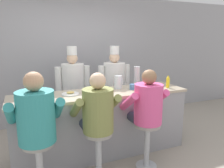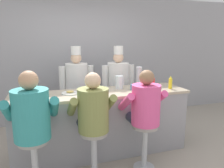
{
  "view_description": "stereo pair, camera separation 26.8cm",
  "coord_description": "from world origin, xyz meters",
  "px_view_note": "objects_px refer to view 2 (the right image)",
  "views": [
    {
      "loc": [
        -1.11,
        -2.69,
        1.78
      ],
      "look_at": [
        0.16,
        0.31,
        1.11
      ],
      "focal_mm": 35.0,
      "sensor_mm": 36.0,
      "label": 1
    },
    {
      "loc": [
        -0.86,
        -2.78,
        1.78
      ],
      "look_at": [
        0.16,
        0.31,
        1.11
      ],
      "focal_mm": 35.0,
      "sensor_mm": 36.0,
      "label": 2
    }
  ],
  "objects_px": {
    "breakfast_plate": "(70,93)",
    "diner_seated_olive": "(93,113)",
    "diner_seated_teal": "(32,118)",
    "cook_in_whites_near": "(77,86)",
    "ketchup_bottle_red": "(153,83)",
    "mustard_bottle_yellow": "(170,83)",
    "hot_sauce_bottle_orange": "(136,88)",
    "cereal_bowl": "(89,96)",
    "diner_seated_pink": "(145,108)",
    "coffee_mug_blue": "(134,87)",
    "cook_in_whites_far": "(118,85)",
    "napkin_dispenser_chrome": "(95,89)",
    "water_pitcher_clear": "(119,82)",
    "cup_stack_steel": "(139,77)"
  },
  "relations": [
    {
      "from": "breakfast_plate",
      "to": "coffee_mug_blue",
      "type": "relative_size",
      "value": 1.8
    },
    {
      "from": "cook_in_whites_near",
      "to": "diner_seated_pink",
      "type": "bearing_deg",
      "value": -66.3
    },
    {
      "from": "ketchup_bottle_red",
      "to": "mustard_bottle_yellow",
      "type": "relative_size",
      "value": 1.17
    },
    {
      "from": "water_pitcher_clear",
      "to": "napkin_dispenser_chrome",
      "type": "relative_size",
      "value": 1.62
    },
    {
      "from": "breakfast_plate",
      "to": "diner_seated_olive",
      "type": "height_order",
      "value": "diner_seated_olive"
    },
    {
      "from": "breakfast_plate",
      "to": "cook_in_whites_far",
      "type": "distance_m",
      "value": 1.27
    },
    {
      "from": "breakfast_plate",
      "to": "ketchup_bottle_red",
      "type": "bearing_deg",
      "value": -8.68
    },
    {
      "from": "hot_sauce_bottle_orange",
      "to": "diner_seated_pink",
      "type": "height_order",
      "value": "diner_seated_pink"
    },
    {
      "from": "ketchup_bottle_red",
      "to": "cereal_bowl",
      "type": "height_order",
      "value": "ketchup_bottle_red"
    },
    {
      "from": "ketchup_bottle_red",
      "to": "napkin_dispenser_chrome",
      "type": "relative_size",
      "value": 1.84
    },
    {
      "from": "cook_in_whites_far",
      "to": "cook_in_whites_near",
      "type": "bearing_deg",
      "value": 170.42
    },
    {
      "from": "diner_seated_olive",
      "to": "cook_in_whites_near",
      "type": "xyz_separation_m",
      "value": [
        0.05,
        1.51,
        0.03
      ]
    },
    {
      "from": "cup_stack_steel",
      "to": "water_pitcher_clear",
      "type": "bearing_deg",
      "value": -174.02
    },
    {
      "from": "cereal_bowl",
      "to": "diner_seated_pink",
      "type": "bearing_deg",
      "value": -26.35
    },
    {
      "from": "diner_seated_teal",
      "to": "breakfast_plate",
      "type": "bearing_deg",
      "value": 50.31
    },
    {
      "from": "cereal_bowl",
      "to": "diner_seated_teal",
      "type": "bearing_deg",
      "value": -155.7
    },
    {
      "from": "napkin_dispenser_chrome",
      "to": "cup_stack_steel",
      "type": "bearing_deg",
      "value": 13.46
    },
    {
      "from": "water_pitcher_clear",
      "to": "diner_seated_olive",
      "type": "height_order",
      "value": "diner_seated_olive"
    },
    {
      "from": "cook_in_whites_near",
      "to": "mustard_bottle_yellow",
      "type": "bearing_deg",
      "value": -37.26
    },
    {
      "from": "mustard_bottle_yellow",
      "to": "coffee_mug_blue",
      "type": "relative_size",
      "value": 1.48
    },
    {
      "from": "diner_seated_teal",
      "to": "cook_in_whites_far",
      "type": "relative_size",
      "value": 0.88
    },
    {
      "from": "napkin_dispenser_chrome",
      "to": "water_pitcher_clear",
      "type": "bearing_deg",
      "value": 19.45
    },
    {
      "from": "diner_seated_olive",
      "to": "cook_in_whites_near",
      "type": "bearing_deg",
      "value": 88.09
    },
    {
      "from": "hot_sauce_bottle_orange",
      "to": "napkin_dispenser_chrome",
      "type": "relative_size",
      "value": 0.93
    },
    {
      "from": "mustard_bottle_yellow",
      "to": "cook_in_whites_near",
      "type": "relative_size",
      "value": 0.13
    },
    {
      "from": "diner_seated_teal",
      "to": "cook_in_whites_near",
      "type": "height_order",
      "value": "cook_in_whites_near"
    },
    {
      "from": "ketchup_bottle_red",
      "to": "diner_seated_pink",
      "type": "distance_m",
      "value": 0.61
    },
    {
      "from": "coffee_mug_blue",
      "to": "cook_in_whites_far",
      "type": "xyz_separation_m",
      "value": [
        0.03,
        0.8,
        -0.12
      ]
    },
    {
      "from": "hot_sauce_bottle_orange",
      "to": "cook_in_whites_near",
      "type": "height_order",
      "value": "cook_in_whites_near"
    },
    {
      "from": "water_pitcher_clear",
      "to": "mustard_bottle_yellow",
      "type": "bearing_deg",
      "value": -17.25
    },
    {
      "from": "ketchup_bottle_red",
      "to": "water_pitcher_clear",
      "type": "bearing_deg",
      "value": 148.18
    },
    {
      "from": "cereal_bowl",
      "to": "breakfast_plate",
      "type": "bearing_deg",
      "value": 126.45
    },
    {
      "from": "hot_sauce_bottle_orange",
      "to": "coffee_mug_blue",
      "type": "relative_size",
      "value": 0.87
    },
    {
      "from": "ketchup_bottle_red",
      "to": "water_pitcher_clear",
      "type": "height_order",
      "value": "ketchup_bottle_red"
    },
    {
      "from": "water_pitcher_clear",
      "to": "diner_seated_olive",
      "type": "distance_m",
      "value": 0.97
    },
    {
      "from": "diner_seated_pink",
      "to": "cook_in_whites_near",
      "type": "xyz_separation_m",
      "value": [
        -0.66,
        1.51,
        0.04
      ]
    },
    {
      "from": "mustard_bottle_yellow",
      "to": "water_pitcher_clear",
      "type": "distance_m",
      "value": 0.83
    },
    {
      "from": "diner_seated_pink",
      "to": "hot_sauce_bottle_orange",
      "type": "bearing_deg",
      "value": 82.44
    },
    {
      "from": "hot_sauce_bottle_orange",
      "to": "diner_seated_teal",
      "type": "height_order",
      "value": "diner_seated_teal"
    },
    {
      "from": "napkin_dispenser_chrome",
      "to": "ketchup_bottle_red",
      "type": "bearing_deg",
      "value": -8.2
    },
    {
      "from": "water_pitcher_clear",
      "to": "napkin_dispenser_chrome",
      "type": "bearing_deg",
      "value": -160.55
    },
    {
      "from": "hot_sauce_bottle_orange",
      "to": "cook_in_whites_near",
      "type": "bearing_deg",
      "value": 123.51
    },
    {
      "from": "breakfast_plate",
      "to": "cereal_bowl",
      "type": "height_order",
      "value": "breakfast_plate"
    },
    {
      "from": "cook_in_whites_far",
      "to": "cup_stack_steel",
      "type": "bearing_deg",
      "value": -76.37
    },
    {
      "from": "diner_seated_teal",
      "to": "diner_seated_olive",
      "type": "relative_size",
      "value": 1.04
    },
    {
      "from": "diner_seated_olive",
      "to": "ketchup_bottle_red",
      "type": "bearing_deg",
      "value": 22.57
    },
    {
      "from": "hot_sauce_bottle_orange",
      "to": "breakfast_plate",
      "type": "distance_m",
      "value": 0.98
    },
    {
      "from": "hot_sauce_bottle_orange",
      "to": "cook_in_whites_far",
      "type": "height_order",
      "value": "cook_in_whites_far"
    },
    {
      "from": "hot_sauce_bottle_orange",
      "to": "diner_seated_olive",
      "type": "xyz_separation_m",
      "value": [
        -0.77,
        -0.42,
        -0.17
      ]
    },
    {
      "from": "diner_seated_teal",
      "to": "diner_seated_olive",
      "type": "distance_m",
      "value": 0.71
    }
  ]
}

